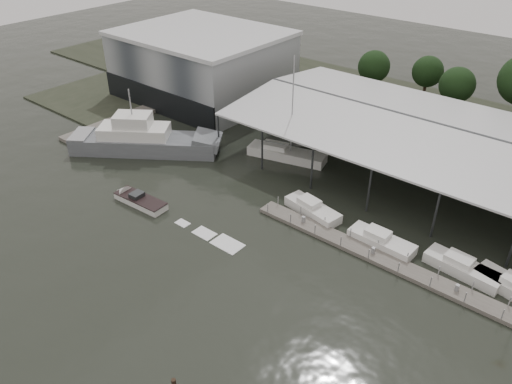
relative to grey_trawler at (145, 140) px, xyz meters
The scene contains 13 objects.
ground 22.27m from the grey_trawler, 28.26° to the right, with size 200.00×200.00×0.00m, color black.
land_strip_far 37.10m from the grey_trawler, 58.14° to the left, with size 140.00×30.00×0.30m.
land_strip_west 28.28m from the grey_trawler, 136.36° to the left, with size 20.00×40.00×0.30m.
storage_warehouse 21.50m from the grey_trawler, 113.47° to the left, with size 24.50×20.50×10.50m.
covered_boat_shed 40.78m from the grey_trawler, 25.56° to the left, with size 58.24×24.00×6.96m.
trawler_dock 11.08m from the grey_trawler, 161.53° to the left, with size 3.00×18.00×0.50m.
floating_dock 34.59m from the grey_trawler, ahead, with size 28.00×2.00×1.40m.
grey_trawler is the anchor object (origin of this frame).
white_sailboat 18.39m from the grey_trawler, 33.44° to the left, with size 10.43×5.13×13.56m.
speedboat_underway 12.47m from the grey_trawler, 44.47° to the right, with size 18.18×3.26×2.00m.
moored_cruiser_0 25.16m from the grey_trawler, ahead, with size 6.83×3.35×1.70m.
moored_cruiser_1 33.42m from the grey_trawler, ahead, with size 6.59×2.38×1.70m.
moored_cruiser_2 41.01m from the grey_trawler, ahead, with size 7.03×2.80×1.70m.
Camera 1 is at (28.99, -25.54, 30.29)m, focal length 35.00 mm.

